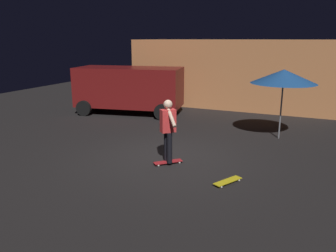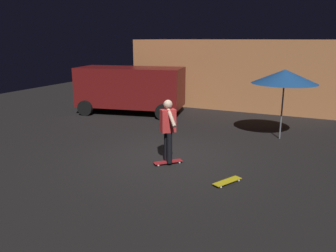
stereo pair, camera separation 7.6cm
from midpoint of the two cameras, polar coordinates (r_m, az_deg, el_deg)
name	(u,v)px [view 2 (the right image)]	position (r m, az deg, el deg)	size (l,w,h in m)	color
ground_plane	(168,158)	(9.52, 0.21, -5.47)	(28.00, 28.00, 0.00)	black
low_building	(236,72)	(17.73, 11.50, 8.89)	(9.59, 4.07, 3.20)	#C67A47
parked_van	(130,87)	(15.20, -6.22, 6.52)	(4.87, 2.94, 2.03)	maroon
patio_umbrella	(285,77)	(11.58, 19.26, 7.86)	(2.10, 2.10, 2.30)	slate
skateboard_ridden	(168,162)	(9.10, 0.24, -6.08)	(0.69, 0.69, 0.07)	#AD1E23
skateboard_spare	(227,181)	(8.04, 10.24, -9.17)	(0.54, 0.78, 0.07)	gold
skater	(168,126)	(8.80, 0.25, -0.08)	(0.76, 0.76, 1.67)	black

